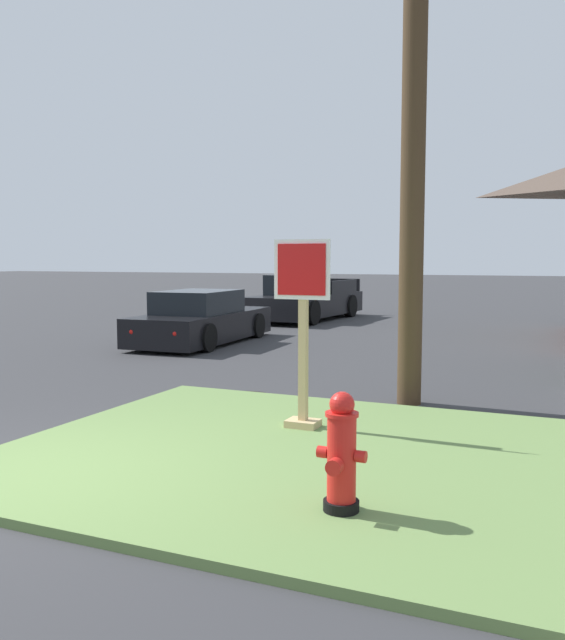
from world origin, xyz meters
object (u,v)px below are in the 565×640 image
Objects in this scene: manhole_cover at (247,396)px; pickup_truck_black at (306,301)px; fire_hydrant at (341,455)px; stop_sign at (303,340)px; parked_sedan_black at (202,320)px.

manhole_cover is 0.13× the size of pickup_truck_black.
fire_hydrant is at bearing -54.62° from manhole_cover.
fire_hydrant is 2.58m from stop_sign.
pickup_truck_black is (-6.38, 15.48, 0.11)m from fire_hydrant.
manhole_cover is at bearing 133.53° from stop_sign.
manhole_cover is 0.15× the size of parked_sedan_black.
stop_sign reaches higher than manhole_cover.
parked_sedan_black is at bearing 128.09° from stop_sign.
stop_sign is at bearing -46.47° from manhole_cover.
parked_sedan_black is (-3.72, 5.08, 0.53)m from manhole_cover.
stop_sign is 0.46× the size of parked_sedan_black.
pickup_truck_black is at bearing 89.68° from parked_sedan_black.
manhole_cover is at bearing 125.38° from fire_hydrant.
pickup_truck_black is (-3.68, 11.69, 0.61)m from manhole_cover.
parked_sedan_black is 0.84× the size of pickup_truck_black.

